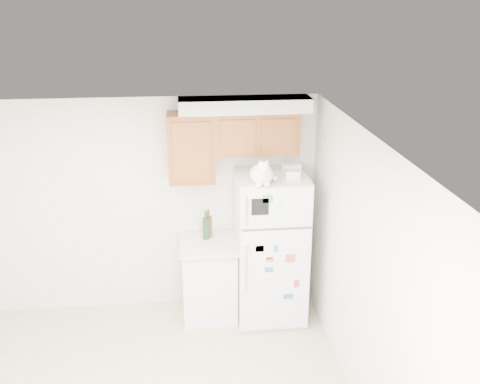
{
  "coord_description": "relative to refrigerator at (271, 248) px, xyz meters",
  "views": [
    {
      "loc": [
        0.39,
        -4.0,
        3.59
      ],
      "look_at": [
        0.99,
        1.55,
        1.55
      ],
      "focal_mm": 42.0,
      "sensor_mm": 36.0,
      "label": 1
    }
  ],
  "objects": [
    {
      "name": "storage_box_back",
      "position": [
        0.23,
        0.09,
        0.9
      ],
      "size": [
        0.19,
        0.15,
        0.1
      ],
      "primitive_type": "cube",
      "rotation": [
        0.0,
        0.0,
        0.1
      ],
      "color": "white",
      "rests_on": "refrigerator"
    },
    {
      "name": "storage_box_front",
      "position": [
        0.2,
        -0.12,
        0.89
      ],
      "size": [
        0.16,
        0.13,
        0.09
      ],
      "primitive_type": "cube",
      "rotation": [
        0.0,
        0.0,
        -0.12
      ],
      "color": "white",
      "rests_on": "refrigerator"
    },
    {
      "name": "bottle_amber",
      "position": [
        -0.68,
        0.22,
        0.24
      ],
      "size": [
        0.08,
        0.08,
        0.33
      ],
      "primitive_type": null,
      "color": "#593814",
      "rests_on": "base_counter"
    },
    {
      "name": "base_counter",
      "position": [
        -0.69,
        0.07,
        -0.39
      ],
      "size": [
        0.64,
        0.64,
        0.92
      ],
      "color": "white",
      "rests_on": "ground_plane"
    },
    {
      "name": "room_shell",
      "position": [
        -1.22,
        -1.36,
        0.82
      ],
      "size": [
        3.84,
        4.04,
        2.52
      ],
      "color": "silver",
      "rests_on": "ground_plane"
    },
    {
      "name": "bottle_green",
      "position": [
        -0.71,
        0.17,
        0.24
      ],
      "size": [
        0.08,
        0.08,
        0.34
      ],
      "primitive_type": null,
      "color": "#19381E",
      "rests_on": "base_counter"
    },
    {
      "name": "refrigerator",
      "position": [
        0.0,
        0.0,
        0.0
      ],
      "size": [
        0.76,
        0.78,
        1.7
      ],
      "color": "white",
      "rests_on": "ground_plane"
    },
    {
      "name": "cat",
      "position": [
        -0.15,
        -0.26,
        0.96
      ],
      "size": [
        0.29,
        0.43,
        0.3
      ],
      "color": "white",
      "rests_on": "refrigerator"
    }
  ]
}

